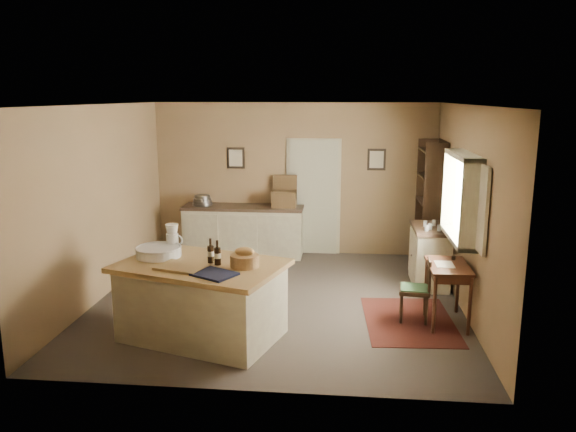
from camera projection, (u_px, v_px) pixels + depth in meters
name	position (u px, v px, depth m)	size (l,w,h in m)	color
ground	(278.00, 300.00, 7.90)	(5.00, 5.00, 0.00)	#4A4038
wall_back	(294.00, 179.00, 10.04)	(5.00, 0.10, 2.70)	#927450
wall_front	(246.00, 258.00, 5.18)	(5.00, 0.10, 2.70)	#927450
wall_left	(101.00, 202.00, 7.85)	(0.10, 5.00, 2.70)	#927450
wall_right	(467.00, 209.00, 7.37)	(0.10, 5.00, 2.70)	#927450
ceiling	(277.00, 105.00, 7.33)	(5.00, 5.00, 0.00)	silver
door	(313.00, 196.00, 10.04)	(0.97, 0.06, 2.11)	#BAB89B
framed_prints	(305.00, 159.00, 9.93)	(2.82, 0.02, 0.38)	black
window	(465.00, 197.00, 7.14)	(0.25, 1.99, 1.12)	beige
work_island	(201.00, 298.00, 6.61)	(2.14, 1.72, 1.20)	beige
sideboard	(244.00, 229.00, 10.02)	(2.14, 0.61, 1.18)	beige
rug	(409.00, 321.00, 7.16)	(1.10, 1.60, 0.01)	#431613
writing_desk	(448.00, 273.00, 6.97)	(0.49, 0.80, 0.82)	#351B10
desk_chair	(414.00, 290.00, 7.11)	(0.38, 0.38, 0.81)	black
right_cabinet	(430.00, 255.00, 8.45)	(0.53, 0.95, 0.99)	beige
shelving_unit	(433.00, 205.00, 9.23)	(0.36, 0.95, 2.11)	black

